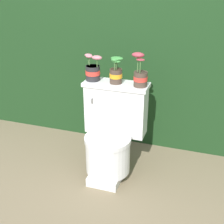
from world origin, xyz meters
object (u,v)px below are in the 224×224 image
(toilet, at_px, (112,134))
(potted_plant_middle, at_px, (140,75))
(potted_plant_midleft, at_px, (116,73))
(potted_plant_left, at_px, (93,71))

(toilet, relative_size, potted_plant_middle, 2.85)
(toilet, bearing_deg, potted_plant_midleft, 90.32)
(potted_plant_left, bearing_deg, potted_plant_middle, -3.04)
(potted_plant_midleft, xyz_separation_m, potted_plant_middle, (0.19, -0.01, 0.00))
(toilet, height_order, potted_plant_middle, potted_plant_middle)
(toilet, xyz_separation_m, potted_plant_left, (-0.19, 0.12, 0.47))
(potted_plant_midleft, bearing_deg, toilet, -89.68)
(potted_plant_left, xyz_separation_m, potted_plant_midleft, (0.19, -0.01, 0.00))
(toilet, bearing_deg, potted_plant_middle, 26.17)
(potted_plant_left, xyz_separation_m, potted_plant_middle, (0.39, -0.02, 0.01))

